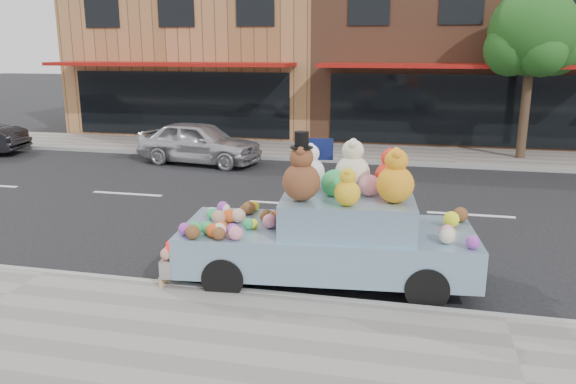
# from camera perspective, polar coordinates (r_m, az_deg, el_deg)

# --- Properties ---
(ground) EXTENTS (120.00, 120.00, 0.00)m
(ground) POSITION_cam_1_polar(r_m,az_deg,el_deg) (12.55, 18.06, -2.24)
(ground) COLOR black
(ground) RESTS_ON ground
(far_sidewalk) EXTENTS (60.00, 3.00, 0.12)m
(far_sidewalk) POSITION_cam_1_polar(r_m,az_deg,el_deg) (18.85, 16.47, 3.46)
(far_sidewalk) COLOR gray
(far_sidewalk) RESTS_ON ground
(near_kerb) EXTENTS (60.00, 0.12, 0.13)m
(near_kerb) POSITION_cam_1_polar(r_m,az_deg,el_deg) (7.87, 21.10, -11.99)
(near_kerb) COLOR gray
(near_kerb) RESTS_ON ground
(far_kerb) EXTENTS (60.00, 0.12, 0.13)m
(far_kerb) POSITION_cam_1_polar(r_m,az_deg,el_deg) (17.38, 16.74, 2.57)
(far_kerb) COLOR gray
(far_kerb) RESTS_ON ground
(storefront_left) EXTENTS (10.00, 9.80, 7.30)m
(storefront_left) POSITION_cam_1_polar(r_m,az_deg,el_deg) (25.53, -7.43, 14.71)
(storefront_left) COLOR #AC7548
(storefront_left) RESTS_ON ground
(storefront_mid) EXTENTS (10.00, 9.80, 7.30)m
(storefront_mid) POSITION_cam_1_polar(r_m,az_deg,el_deg) (24.01, 16.36, 14.30)
(storefront_mid) COLOR brown
(storefront_mid) RESTS_ON ground
(street_tree) EXTENTS (3.00, 2.70, 5.22)m
(street_tree) POSITION_cam_1_polar(r_m,az_deg,el_deg) (18.84, 23.61, 14.00)
(street_tree) COLOR #38281C
(street_tree) RESTS_ON ground
(car_silver) EXTENTS (4.02, 2.10, 1.31)m
(car_silver) POSITION_cam_1_polar(r_m,az_deg,el_deg) (17.41, -8.98, 5.00)
(car_silver) COLOR #B6B6BB
(car_silver) RESTS_ON ground
(art_car) EXTENTS (4.63, 2.17, 2.33)m
(art_car) POSITION_cam_1_polar(r_m,az_deg,el_deg) (8.39, 4.15, -3.94)
(art_car) COLOR black
(art_car) RESTS_ON ground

